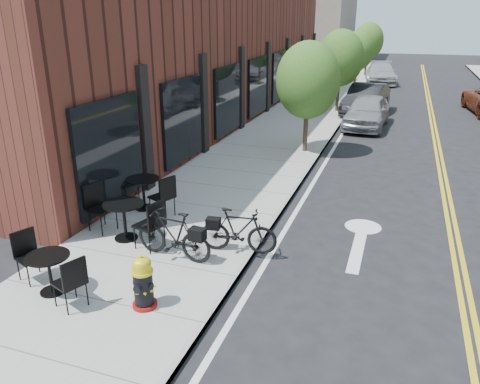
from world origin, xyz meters
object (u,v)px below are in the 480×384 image
at_px(bicycle_right, 239,231).
at_px(bistro_set_c, 143,189).
at_px(bicycle_left, 173,235).
at_px(parked_car_a, 367,111).
at_px(parked_car_b, 366,99).
at_px(parked_car_c, 381,73).
at_px(fire_hydrant, 143,283).
at_px(bistro_set_b, 124,216).
at_px(bistro_set_a, 49,268).

height_order(bicycle_right, bistro_set_c, bistro_set_c).
distance_m(bicycle_left, parked_car_a, 14.04).
xyz_separation_m(parked_car_b, parked_car_c, (0.00, 12.07, -0.00)).
distance_m(bicycle_right, bistro_set_c, 3.33).
xyz_separation_m(bistro_set_c, parked_car_b, (4.11, 14.82, 0.10)).
xyz_separation_m(fire_hydrant, parked_car_c, (1.95, 30.63, 0.17)).
bearing_deg(parked_car_a, fire_hydrant, -95.14).
bearing_deg(parked_car_b, parked_car_c, 97.58).
distance_m(bicycle_right, parked_car_a, 13.23).
distance_m(bistro_set_b, parked_car_b, 16.85).
relative_size(bistro_set_b, bistro_set_c, 1.05).
xyz_separation_m(bicycle_left, bistro_set_c, (-1.87, 2.06, 0.02)).
distance_m(fire_hydrant, bicycle_left, 1.71).
relative_size(fire_hydrant, bistro_set_a, 0.54).
height_order(bicycle_right, bistro_set_a, bicycle_right).
height_order(bicycle_right, bistro_set_b, bistro_set_b).
relative_size(parked_car_a, parked_car_b, 0.93).
relative_size(bicycle_left, parked_car_a, 0.40).
xyz_separation_m(bicycle_right, parked_car_c, (1.10, 28.30, 0.14)).
height_order(bicycle_right, parked_car_c, parked_car_c).
height_order(bistro_set_a, bistro_set_b, bistro_set_b).
distance_m(fire_hydrant, bistro_set_c, 4.33).
bearing_deg(bicycle_right, parked_car_c, -9.49).
bearing_deg(bistro_set_b, parked_car_b, 93.52).
xyz_separation_m(fire_hydrant, bistro_set_a, (-1.75, -0.15, 0.02)).
relative_size(bistro_set_a, parked_car_c, 0.35).
bearing_deg(bistro_set_c, parked_car_c, 103.70).
height_order(parked_car_b, parked_car_c, parked_car_b).
relative_size(bicycle_right, bistro_set_c, 0.81).
bearing_deg(bicycle_left, bicycle_right, 125.65).
bearing_deg(parked_car_b, fire_hydrant, -88.42).
bearing_deg(parked_car_b, bistro_set_a, -93.61).
bearing_deg(bistro_set_c, fire_hydrant, -37.63).
xyz_separation_m(fire_hydrant, parked_car_b, (1.95, 18.57, 0.17)).
height_order(bicycle_left, bistro_set_c, bistro_set_c).
height_order(parked_car_a, parked_car_b, parked_car_b).
relative_size(fire_hydrant, parked_car_c, 0.19).
xyz_separation_m(bistro_set_a, bistro_set_c, (-0.41, 3.90, 0.05)).
distance_m(bistro_set_c, parked_car_b, 15.38).
bearing_deg(parked_car_c, bicycle_left, -100.91).
bearing_deg(bistro_set_a, parked_car_b, 100.41).
distance_m(bicycle_left, parked_car_c, 29.04).
bearing_deg(bistro_set_b, parked_car_a, 89.57).
bearing_deg(bistro_set_b, fire_hydrant, -35.57).
distance_m(bicycle_left, parked_car_b, 17.03).
bearing_deg(parked_car_a, bicycle_left, -97.32).
bearing_deg(parked_car_b, parked_car_a, -76.74).
relative_size(fire_hydrant, parked_car_b, 0.21).
relative_size(bistro_set_b, parked_car_b, 0.45).
xyz_separation_m(bistro_set_c, parked_car_c, (4.11, 26.88, 0.10)).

